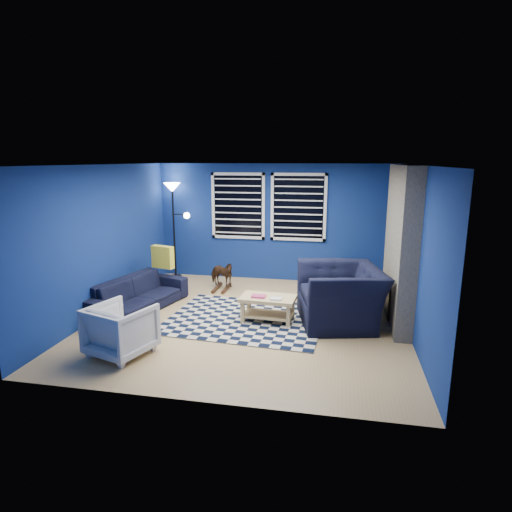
{
  "coord_description": "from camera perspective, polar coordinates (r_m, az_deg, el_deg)",
  "views": [
    {
      "loc": [
        1.38,
        -6.5,
        2.58
      ],
      "look_at": [
        0.06,
        0.3,
        1.01
      ],
      "focal_mm": 30.0,
      "sensor_mm": 36.0,
      "label": 1
    }
  ],
  "objects": [
    {
      "name": "rug",
      "position": [
        7.13,
        -1.36,
        -8.38
      ],
      "size": [
        2.64,
        2.18,
        0.02
      ],
      "primitive_type": "cube",
      "rotation": [
        0.0,
        0.0,
        -0.07
      ],
      "color": "black",
      "rests_on": "floor"
    },
    {
      "name": "ceiling",
      "position": [
        6.64,
        -1.04,
        12.06
      ],
      "size": [
        5.0,
        5.0,
        0.0
      ],
      "primitive_type": "plane",
      "rotation": [
        3.14,
        0.0,
        0.0
      ],
      "color": "white",
      "rests_on": "wall_back"
    },
    {
      "name": "coffee_table",
      "position": [
        6.95,
        1.59,
        -6.36
      ],
      "size": [
        0.91,
        0.56,
        0.44
      ],
      "rotation": [
        0.0,
        0.0,
        -0.06
      ],
      "color": "tan",
      "rests_on": "rug"
    },
    {
      "name": "window_right",
      "position": [
        9.05,
        5.67,
        6.48
      ],
      "size": [
        1.17,
        0.06,
        1.42
      ],
      "color": "black",
      "rests_on": "wall_back"
    },
    {
      "name": "rocking_horse",
      "position": [
        8.63,
        -4.65,
        -2.38
      ],
      "size": [
        0.51,
        0.68,
        0.52
      ],
      "primitive_type": "imported",
      "rotation": [
        0.0,
        0.0,
        1.16
      ],
      "color": "#492A17",
      "rests_on": "floor"
    },
    {
      "name": "floor",
      "position": [
        7.13,
        -0.96,
        -8.47
      ],
      "size": [
        5.0,
        5.0,
        0.0
      ],
      "primitive_type": "plane",
      "color": "tan",
      "rests_on": "ground"
    },
    {
      "name": "throw_pillow",
      "position": [
        8.26,
        -12.34,
        -0.13
      ],
      "size": [
        0.46,
        0.25,
        0.42
      ],
      "primitive_type": "cube",
      "rotation": [
        0.0,
        0.0,
        -0.28
      ],
      "color": "yellow",
      "rests_on": "sofa"
    },
    {
      "name": "wall_back",
      "position": [
        9.2,
        2.23,
        4.44
      ],
      "size": [
        5.0,
        0.0,
        5.0
      ],
      "primitive_type": "plane",
      "rotation": [
        1.57,
        0.0,
        0.0
      ],
      "color": "navy",
      "rests_on": "floor"
    },
    {
      "name": "cabinet",
      "position": [
        8.92,
        12.08,
        -2.58
      ],
      "size": [
        0.72,
        0.62,
        0.6
      ],
      "rotation": [
        0.0,
        0.0,
        -0.42
      ],
      "color": "tan",
      "rests_on": "floor"
    },
    {
      "name": "armchair_bent",
      "position": [
        6.09,
        -17.54,
        -9.35
      ],
      "size": [
        0.95,
        0.96,
        0.7
      ],
      "primitive_type": "imported",
      "rotation": [
        0.0,
        0.0,
        2.83
      ],
      "color": "gray",
      "rests_on": "floor"
    },
    {
      "name": "wall_left",
      "position": [
        7.68,
        -19.57,
        2.05
      ],
      "size": [
        0.0,
        5.0,
        5.0
      ],
      "primitive_type": "plane",
      "rotation": [
        1.57,
        0.0,
        1.57
      ],
      "color": "navy",
      "rests_on": "floor"
    },
    {
      "name": "wall_right",
      "position": [
        6.73,
        20.32,
        0.55
      ],
      "size": [
        0.0,
        5.0,
        5.0
      ],
      "primitive_type": "plane",
      "rotation": [
        1.57,
        0.0,
        -1.57
      ],
      "color": "navy",
      "rests_on": "floor"
    },
    {
      "name": "floor_lamp",
      "position": [
        9.46,
        -10.93,
        7.28
      ],
      "size": [
        0.57,
        0.35,
        2.09
      ],
      "color": "black",
      "rests_on": "floor"
    },
    {
      "name": "window_left",
      "position": [
        9.26,
        -2.41,
        6.67
      ],
      "size": [
        1.17,
        0.06,
        1.42
      ],
      "color": "black",
      "rests_on": "wall_back"
    },
    {
      "name": "armchair_big",
      "position": [
        7.0,
        11.2,
        -5.17
      ],
      "size": [
        1.64,
        1.51,
        0.91
      ],
      "primitive_type": "imported",
      "rotation": [
        0.0,
        0.0,
        -1.35
      ],
      "color": "black",
      "rests_on": "floor"
    },
    {
      "name": "tv",
      "position": [
        8.65,
        17.99,
        4.29
      ],
      "size": [
        0.07,
        1.0,
        0.58
      ],
      "color": "black",
      "rests_on": "wall_right"
    },
    {
      "name": "sofa",
      "position": [
        7.76,
        -15.45,
        -4.92
      ],
      "size": [
        2.08,
        1.23,
        0.57
      ],
      "primitive_type": "imported",
      "rotation": [
        0.0,
        0.0,
        1.32
      ],
      "color": "black",
      "rests_on": "floor"
    },
    {
      "name": "fireplace",
      "position": [
        7.2,
        18.56,
        1.01
      ],
      "size": [
        0.65,
        2.0,
        2.5
      ],
      "color": "gray",
      "rests_on": "floor"
    }
  ]
}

